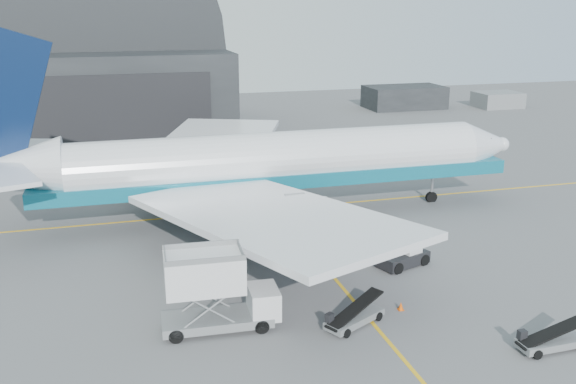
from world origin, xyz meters
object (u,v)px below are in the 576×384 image
object	(u,v)px
airliner	(257,164)
pushback_tug	(403,256)
belt_loader_b	(552,341)
catering_truck	(215,292)
belt_loader_a	(354,317)

from	to	relation	value
airliner	pushback_tug	size ratio (longest dim) A/B	11.68
airliner	pushback_tug	bearing A→B (deg)	-60.10
belt_loader_b	pushback_tug	bearing A→B (deg)	99.99
catering_truck	belt_loader_b	distance (m)	19.24
pushback_tug	belt_loader_a	world-z (taller)	pushback_tug
pushback_tug	belt_loader_b	world-z (taller)	pushback_tug
airliner	belt_loader_b	bearing A→B (deg)	-68.56
airliner	pushback_tug	xyz separation A→B (m)	(7.81, -13.57, -4.32)
belt_loader_a	belt_loader_b	xyz separation A→B (m)	(9.64, -5.57, -0.00)
airliner	belt_loader_a	distance (m)	21.80
airliner	catering_truck	size ratio (longest dim) A/B	7.23
catering_truck	belt_loader_a	size ratio (longest dim) A/B	1.64
catering_truck	pushback_tug	bearing A→B (deg)	24.38
belt_loader_a	pushback_tug	bearing A→B (deg)	19.83
airliner	catering_truck	bearing A→B (deg)	-110.01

